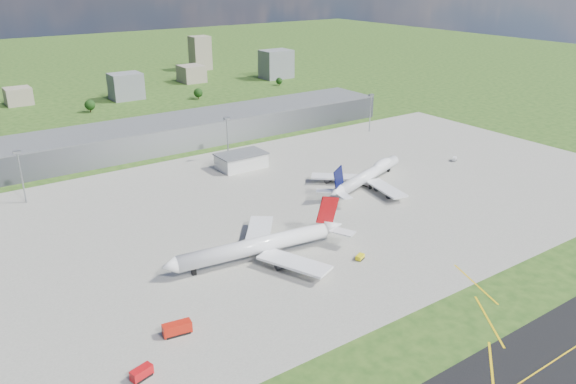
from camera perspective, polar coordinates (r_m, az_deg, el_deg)
ground at (r=353.96m, az=-10.25°, el=4.32°), size 1400.00×1400.00×0.00m
apron at (r=268.86m, az=1.73°, el=-0.99°), size 360.00×190.00×0.08m
terminal at (r=365.07m, az=-11.34°, el=6.01°), size 300.00×42.00×15.00m
ops_building at (r=314.55m, az=-4.77°, el=3.15°), size 26.00×16.00×8.00m
mast_west at (r=289.67m, az=-25.58°, el=2.24°), size 3.50×2.00×25.90m
mast_center at (r=323.08m, az=-6.19°, el=6.15°), size 3.50×2.00×25.90m
mast_east at (r=386.08m, az=8.39°, el=8.62°), size 3.50×2.00×25.90m
airliner_red_twin at (r=215.57m, az=-2.73°, el=-5.45°), size 75.34×58.32×20.68m
airliner_blue_quad at (r=292.09m, az=8.20°, el=1.74°), size 68.04×52.05×18.34m
fire_truck at (r=179.00m, az=-11.19°, el=-13.48°), size 9.20×4.64×3.87m
crash_tender at (r=165.10m, az=-14.64°, el=-17.40°), size 6.71×4.28×3.25m
tug_yellow at (r=218.17m, az=7.34°, el=-6.60°), size 4.49×3.62×1.92m
van_white_near at (r=290.39m, az=7.93°, el=0.82°), size 2.64×4.82×2.36m
van_white_far at (r=339.63m, az=16.55°, el=3.21°), size 4.73×3.90×2.26m
bldg_cw at (r=514.19m, az=-25.72°, el=8.76°), size 20.00×18.00×14.00m
bldg_c at (r=503.48m, az=-16.14°, el=10.28°), size 26.00×20.00×22.00m
bldg_ce at (r=569.96m, az=-9.78°, el=11.76°), size 22.00×24.00×16.00m
bldg_e at (r=581.89m, az=-1.21°, el=12.86°), size 30.00×22.00×28.00m
bldg_tall_e at (r=639.02m, az=-8.91°, el=13.78°), size 20.00×18.00×36.00m
tree_c at (r=464.97m, az=-19.48°, el=8.34°), size 8.10×8.10×9.90m
tree_e at (r=491.17m, az=-9.12°, el=9.93°), size 7.65×7.65×9.35m
tree_far_e at (r=543.85m, az=-0.91°, el=11.22°), size 6.30×6.30×7.70m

